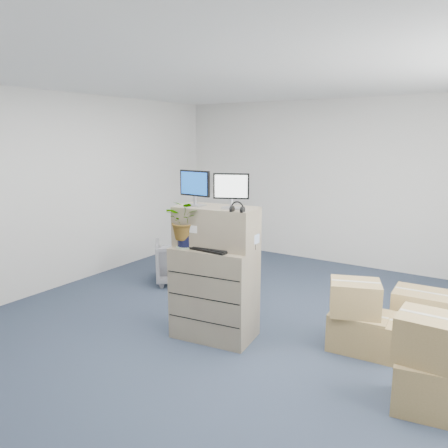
{
  "coord_description": "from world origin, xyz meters",
  "views": [
    {
      "loc": [
        2.37,
        -3.79,
        2.18
      ],
      "look_at": [
        -0.32,
        0.4,
        1.17
      ],
      "focal_mm": 35.0,
      "sensor_mm": 36.0,
      "label": 1
    }
  ],
  "objects_px": {
    "filing_cabinet_lower": "(215,292)",
    "keyboard": "(211,249)",
    "potted_plant": "(185,226)",
    "office_chair": "(179,259)",
    "monitor_right": "(231,189)",
    "water_bottle": "(221,237)",
    "monitor_left": "(195,186)"
  },
  "relations": [
    {
      "from": "keyboard",
      "to": "water_bottle",
      "type": "distance_m",
      "value": 0.19
    },
    {
      "from": "water_bottle",
      "to": "filing_cabinet_lower",
      "type": "bearing_deg",
      "value": -163.69
    },
    {
      "from": "monitor_left",
      "to": "potted_plant",
      "type": "xyz_separation_m",
      "value": [
        -0.03,
        -0.14,
        -0.41
      ]
    },
    {
      "from": "monitor_right",
      "to": "keyboard",
      "type": "xyz_separation_m",
      "value": [
        -0.15,
        -0.16,
        -0.63
      ]
    },
    {
      "from": "monitor_left",
      "to": "filing_cabinet_lower",
      "type": "bearing_deg",
      "value": 6.94
    },
    {
      "from": "monitor_left",
      "to": "keyboard",
      "type": "relative_size",
      "value": 0.89
    },
    {
      "from": "filing_cabinet_lower",
      "to": "keyboard",
      "type": "distance_m",
      "value": 0.53
    },
    {
      "from": "monitor_left",
      "to": "water_bottle",
      "type": "distance_m",
      "value": 0.61
    },
    {
      "from": "filing_cabinet_lower",
      "to": "office_chair",
      "type": "height_order",
      "value": "filing_cabinet_lower"
    },
    {
      "from": "monitor_left",
      "to": "office_chair",
      "type": "distance_m",
      "value": 2.21
    },
    {
      "from": "monitor_left",
      "to": "office_chair",
      "type": "xyz_separation_m",
      "value": [
        -1.26,
        1.26,
        -1.31
      ]
    },
    {
      "from": "water_bottle",
      "to": "potted_plant",
      "type": "height_order",
      "value": "potted_plant"
    },
    {
      "from": "monitor_left",
      "to": "keyboard",
      "type": "bearing_deg",
      "value": -19.14
    },
    {
      "from": "filing_cabinet_lower",
      "to": "monitor_right",
      "type": "bearing_deg",
      "value": 2.6
    },
    {
      "from": "water_bottle",
      "to": "keyboard",
      "type": "bearing_deg",
      "value": -101.94
    },
    {
      "from": "monitor_left",
      "to": "water_bottle",
      "type": "bearing_deg",
      "value": 9.74
    },
    {
      "from": "filing_cabinet_lower",
      "to": "keyboard",
      "type": "height_order",
      "value": "keyboard"
    },
    {
      "from": "filing_cabinet_lower",
      "to": "water_bottle",
      "type": "xyz_separation_m",
      "value": [
        0.07,
        0.02,
        0.63
      ]
    },
    {
      "from": "monitor_right",
      "to": "potted_plant",
      "type": "relative_size",
      "value": 0.83
    },
    {
      "from": "keyboard",
      "to": "water_bottle",
      "type": "relative_size",
      "value": 1.74
    },
    {
      "from": "monitor_left",
      "to": "monitor_right",
      "type": "height_order",
      "value": "monitor_left"
    },
    {
      "from": "potted_plant",
      "to": "office_chair",
      "type": "bearing_deg",
      "value": 131.35
    },
    {
      "from": "office_chair",
      "to": "keyboard",
      "type": "bearing_deg",
      "value": 97.81
    },
    {
      "from": "monitor_right",
      "to": "potted_plant",
      "type": "height_order",
      "value": "monitor_right"
    },
    {
      "from": "monitor_right",
      "to": "keyboard",
      "type": "height_order",
      "value": "monitor_right"
    },
    {
      "from": "monitor_right",
      "to": "keyboard",
      "type": "bearing_deg",
      "value": -156.81
    },
    {
      "from": "water_bottle",
      "to": "office_chair",
      "type": "distance_m",
      "value": 2.13
    },
    {
      "from": "filing_cabinet_lower",
      "to": "monitor_right",
      "type": "height_order",
      "value": "monitor_right"
    },
    {
      "from": "keyboard",
      "to": "office_chair",
      "type": "xyz_separation_m",
      "value": [
        -1.53,
        1.37,
        -0.67
      ]
    },
    {
      "from": "water_bottle",
      "to": "potted_plant",
      "type": "bearing_deg",
      "value": -152.23
    },
    {
      "from": "monitor_right",
      "to": "water_bottle",
      "type": "xyz_separation_m",
      "value": [
        -0.12,
        -0.01,
        -0.51
      ]
    },
    {
      "from": "keyboard",
      "to": "water_bottle",
      "type": "bearing_deg",
      "value": 81.65
    }
  ]
}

